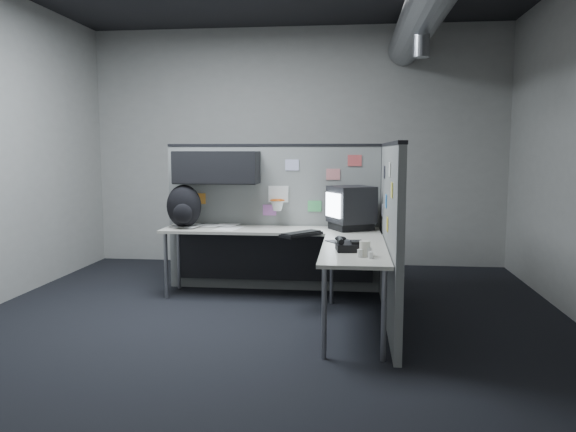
# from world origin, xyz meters

# --- Properties ---
(room) EXTENTS (5.62, 5.62, 3.22)m
(room) POSITION_xyz_m (0.56, 0.00, 2.10)
(room) COLOR black
(room) RESTS_ON ground
(partition_back) EXTENTS (2.44, 0.42, 1.63)m
(partition_back) POSITION_xyz_m (-0.25, 1.23, 1.00)
(partition_back) COLOR slate
(partition_back) RESTS_ON ground
(partition_right) EXTENTS (0.07, 2.23, 1.63)m
(partition_right) POSITION_xyz_m (1.10, 0.22, 0.82)
(partition_right) COLOR slate
(partition_right) RESTS_ON ground
(desk) EXTENTS (2.31, 2.11, 0.73)m
(desk) POSITION_xyz_m (0.15, 0.70, 0.61)
(desk) COLOR #B8B5A6
(desk) RESTS_ON ground
(monitor) EXTENTS (0.54, 0.54, 0.46)m
(monitor) POSITION_xyz_m (0.75, 1.01, 0.97)
(monitor) COLOR black
(monitor) RESTS_ON desk
(keyboard) EXTENTS (0.41, 0.46, 0.04)m
(keyboard) POSITION_xyz_m (0.27, 0.53, 0.75)
(keyboard) COLOR black
(keyboard) RESTS_ON desk
(mouse) EXTENTS (0.29, 0.28, 0.05)m
(mouse) POSITION_xyz_m (0.66, 0.24, 0.75)
(mouse) COLOR black
(mouse) RESTS_ON desk
(phone) EXTENTS (0.24, 0.26, 0.11)m
(phone) POSITION_xyz_m (0.73, -0.23, 0.77)
(phone) COLOR black
(phone) RESTS_ON desk
(bottles) EXTENTS (0.13, 0.18, 0.08)m
(bottles) POSITION_xyz_m (0.87, -0.47, 0.76)
(bottles) COLOR silver
(bottles) RESTS_ON desk
(cup) EXTENTS (0.09, 0.09, 0.12)m
(cup) POSITION_xyz_m (0.86, -0.45, 0.79)
(cup) COLOR silver
(cup) RESTS_ON desk
(papers) EXTENTS (0.83, 0.61, 0.02)m
(papers) POSITION_xyz_m (-0.80, 1.09, 0.74)
(papers) COLOR white
(papers) RESTS_ON desk
(backpack) EXTENTS (0.41, 0.39, 0.46)m
(backpack) POSITION_xyz_m (-1.04, 0.97, 0.96)
(backpack) COLOR black
(backpack) RESTS_ON desk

